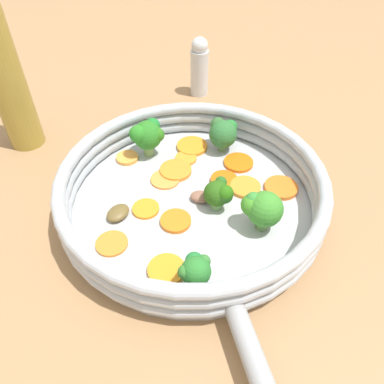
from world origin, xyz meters
TOP-DOWN VIEW (x-y plane):
  - ground_plane at (0.00, 0.00)m, footprint 4.00×4.00m
  - skillet at (0.00, 0.00)m, footprint 0.31×0.31m
  - skillet_rim_wall at (0.00, 0.00)m, footprint 0.33×0.33m
  - skillet_rivet_left at (0.15, -0.01)m, footprint 0.01×0.01m
  - skillet_rivet_right at (0.14, 0.06)m, footprint 0.01×0.01m
  - carrot_slice_0 at (-0.04, -0.03)m, footprint 0.05×0.05m
  - carrot_slice_1 at (-0.03, 0.05)m, footprint 0.05×0.05m
  - carrot_slice_2 at (0.06, -0.10)m, footprint 0.04×0.04m
  - carrot_slice_3 at (0.01, -0.06)m, footprint 0.04×0.04m
  - carrot_slice_4 at (-0.01, 0.12)m, footprint 0.06×0.06m
  - carrot_slice_5 at (0.10, -0.04)m, footprint 0.05×0.05m
  - carrot_slice_6 at (-0.09, -0.08)m, footprint 0.04×0.04m
  - carrot_slice_7 at (-0.07, 0.07)m, footprint 0.05×0.05m
  - carrot_slice_8 at (-0.01, 0.07)m, footprint 0.06×0.06m
  - carrot_slice_9 at (0.03, -0.02)m, footprint 0.04×0.04m
  - carrot_slice_10 at (-0.08, 0.00)m, footprint 0.04×0.04m
  - carrot_slice_11 at (-0.06, -0.02)m, footprint 0.06×0.06m
  - carrot_slice_12 at (-0.11, 0.01)m, footprint 0.06×0.06m
  - broccoli_floret_0 at (-0.10, 0.06)m, footprint 0.04×0.04m
  - broccoli_floret_1 at (-0.10, -0.05)m, footprint 0.04×0.05m
  - broccoli_floret_2 at (0.05, 0.07)m, footprint 0.04×0.05m
  - broccoli_floret_3 at (0.12, -0.01)m, footprint 0.04×0.03m
  - broccoli_floret_4 at (0.02, 0.03)m, footprint 0.03×0.04m
  - mushroom_piece_0 at (0.00, 0.01)m, footprint 0.03×0.03m
  - mushroom_piece_1 at (0.02, -0.09)m, footprint 0.04×0.04m
  - mushroom_piece_2 at (-0.01, 0.03)m, footprint 0.03×0.03m
  - salt_shaker at (-0.29, 0.04)m, footprint 0.03×0.03m
  - oil_bottle at (-0.17, -0.24)m, footprint 0.05×0.05m

SIDE VIEW (x-z plane):
  - ground_plane at x=0.00m, z-range 0.00..0.00m
  - skillet at x=0.00m, z-range 0.00..0.01m
  - carrot_slice_0 at x=-0.04m, z-range 0.01..0.02m
  - carrot_slice_2 at x=0.06m, z-range 0.01..0.02m
  - carrot_slice_3 at x=0.01m, z-range 0.01..0.02m
  - carrot_slice_10 at x=-0.08m, z-range 0.01..0.02m
  - carrot_slice_7 at x=-0.07m, z-range 0.01..0.02m
  - carrot_slice_6 at x=-0.09m, z-range 0.01..0.02m
  - carrot_slice_9 at x=0.03m, z-range 0.01..0.02m
  - carrot_slice_12 at x=-0.11m, z-range 0.01..0.02m
  - carrot_slice_1 at x=-0.03m, z-range 0.01..0.02m
  - carrot_slice_8 at x=-0.01m, z-range 0.01..0.02m
  - carrot_slice_11 at x=-0.06m, z-range 0.01..0.02m
  - carrot_slice_4 at x=-0.01m, z-range 0.01..0.02m
  - carrot_slice_5 at x=0.10m, z-range 0.01..0.02m
  - skillet_rivet_left at x=0.15m, z-range 0.01..0.02m
  - skillet_rivet_right at x=0.14m, z-range 0.01..0.02m
  - mushroom_piece_2 at x=-0.01m, z-range 0.01..0.02m
  - mushroom_piece_1 at x=0.02m, z-range 0.01..0.03m
  - mushroom_piece_0 at x=0.00m, z-range 0.01..0.03m
  - broccoli_floret_4 at x=0.02m, z-range 0.02..0.06m
  - skillet_rim_wall at x=0.00m, z-range 0.01..0.06m
  - broccoli_floret_3 at x=0.12m, z-range 0.02..0.06m
  - broccoli_floret_0 at x=-0.10m, z-range 0.02..0.07m
  - broccoli_floret_2 at x=0.05m, z-range 0.02..0.07m
  - broccoli_floret_1 at x=-0.10m, z-range 0.02..0.08m
  - salt_shaker at x=-0.29m, z-range 0.00..0.10m
  - oil_bottle at x=-0.17m, z-range -0.02..0.23m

